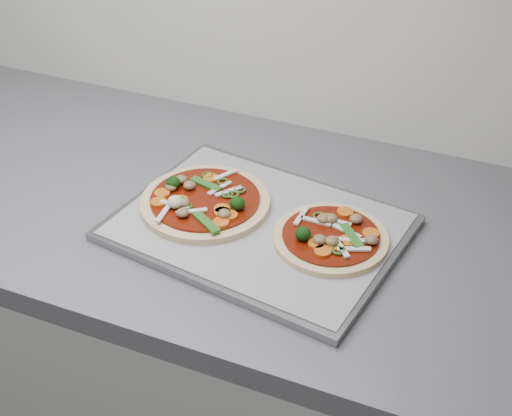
% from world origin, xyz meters
% --- Properties ---
extents(baking_tray, '(0.47, 0.37, 0.01)m').
position_xyz_m(baking_tray, '(0.67, 1.26, 0.91)').
color(baking_tray, gray).
rests_on(baking_tray, countertop).
extents(parchment, '(0.44, 0.35, 0.00)m').
position_xyz_m(parchment, '(0.67, 1.26, 0.91)').
color(parchment, gray).
rests_on(parchment, baking_tray).
extents(pizza_left, '(0.21, 0.21, 0.03)m').
position_xyz_m(pizza_left, '(0.57, 1.27, 0.93)').
color(pizza_left, beige).
rests_on(pizza_left, parchment).
extents(pizza_right, '(0.20, 0.20, 0.03)m').
position_xyz_m(pizza_right, '(0.79, 1.26, 0.92)').
color(pizza_right, beige).
rests_on(pizza_right, parchment).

